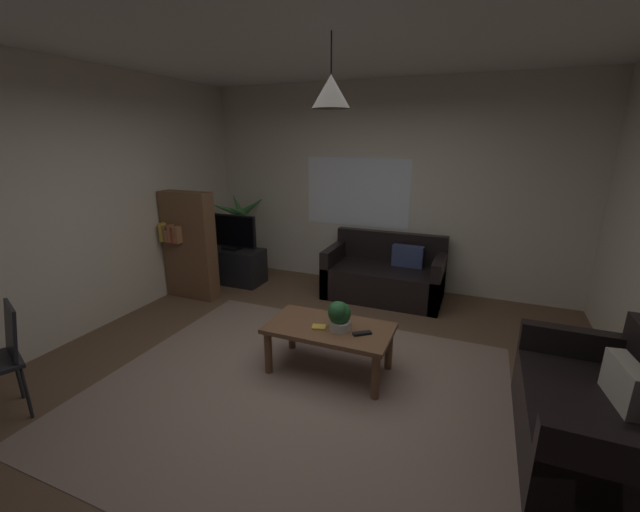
% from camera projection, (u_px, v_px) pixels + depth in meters
% --- Properties ---
extents(floor, '(5.13, 5.18, 0.02)m').
position_uv_depth(floor, '(307.00, 380.00, 3.50)').
color(floor, brown).
rests_on(floor, ground).
extents(rug, '(3.33, 2.85, 0.01)m').
position_uv_depth(rug, '(297.00, 391.00, 3.32)').
color(rug, gray).
rests_on(rug, ground).
extents(wall_back, '(5.25, 0.06, 2.78)m').
position_uv_depth(wall_back, '(384.00, 188.00, 5.42)').
color(wall_back, beige).
rests_on(wall_back, ground).
extents(wall_left, '(0.06, 5.18, 2.78)m').
position_uv_depth(wall_left, '(75.00, 204.00, 4.05)').
color(wall_left, beige).
rests_on(wall_left, ground).
extents(ceiling, '(5.13, 5.18, 0.02)m').
position_uv_depth(ceiling, '(303.00, 24.00, 2.70)').
color(ceiling, white).
extents(window_pane, '(1.49, 0.01, 0.95)m').
position_uv_depth(window_pane, '(357.00, 192.00, 5.55)').
color(window_pane, white).
extents(couch_under_window, '(1.51, 0.80, 0.82)m').
position_uv_depth(couch_under_window, '(385.00, 277.00, 5.24)').
color(couch_under_window, black).
rests_on(couch_under_window, ground).
extents(couch_right_side, '(0.80, 1.35, 0.82)m').
position_uv_depth(couch_right_side, '(596.00, 422.00, 2.55)').
color(couch_right_side, black).
rests_on(couch_right_side, ground).
extents(coffee_table, '(1.10, 0.59, 0.44)m').
position_uv_depth(coffee_table, '(329.00, 334.00, 3.51)').
color(coffee_table, brown).
rests_on(coffee_table, ground).
extents(book_on_table_0, '(0.14, 0.12, 0.02)m').
position_uv_depth(book_on_table_0, '(319.00, 327.00, 3.46)').
color(book_on_table_0, gold).
rests_on(book_on_table_0, coffee_table).
extents(remote_on_table_0, '(0.16, 0.14, 0.02)m').
position_uv_depth(remote_on_table_0, '(362.00, 333.00, 3.34)').
color(remote_on_table_0, black).
rests_on(remote_on_table_0, coffee_table).
extents(potted_plant_on_table, '(0.20, 0.22, 0.27)m').
position_uv_depth(potted_plant_on_table, '(339.00, 315.00, 3.39)').
color(potted_plant_on_table, beige).
rests_on(potted_plant_on_table, coffee_table).
extents(tv_stand, '(0.90, 0.44, 0.50)m').
position_uv_depth(tv_stand, '(233.00, 265.00, 5.79)').
color(tv_stand, black).
rests_on(tv_stand, ground).
extents(tv, '(0.82, 0.16, 0.51)m').
position_uv_depth(tv, '(230.00, 232.00, 5.63)').
color(tv, black).
rests_on(tv, tv_stand).
extents(potted_palm_corner, '(0.84, 0.89, 1.25)m').
position_uv_depth(potted_palm_corner, '(243.00, 240.00, 6.09)').
color(potted_palm_corner, brown).
rests_on(potted_palm_corner, ground).
extents(bookshelf_corner, '(0.70, 0.31, 1.40)m').
position_uv_depth(bookshelf_corner, '(189.00, 245.00, 5.13)').
color(bookshelf_corner, brown).
rests_on(bookshelf_corner, ground).
extents(pendant_lamp, '(0.29, 0.29, 0.53)m').
position_uv_depth(pendant_lamp, '(331.00, 91.00, 2.94)').
color(pendant_lamp, black).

